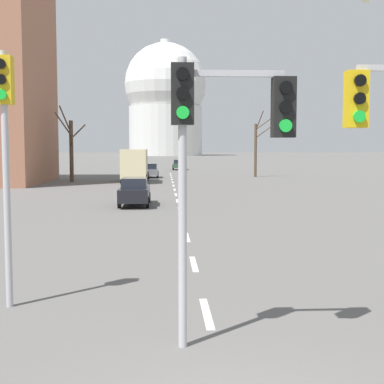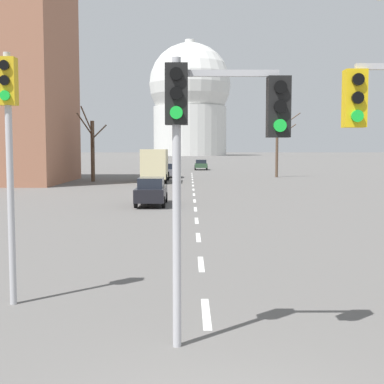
{
  "view_description": "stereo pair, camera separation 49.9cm",
  "coord_description": "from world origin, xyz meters",
  "px_view_note": "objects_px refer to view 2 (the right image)",
  "views": [
    {
      "loc": [
        -0.83,
        -5.39,
        3.26
      ],
      "look_at": [
        -0.28,
        5.11,
        2.39
      ],
      "focal_mm": 50.0,
      "sensor_mm": 36.0,
      "label": 1
    },
    {
      "loc": [
        -0.33,
        -5.41,
        3.26
      ],
      "look_at": [
        -0.28,
        5.11,
        2.39
      ],
      "focal_mm": 50.0,
      "sensor_mm": 36.0,
      "label": 2
    }
  ],
  "objects_px": {
    "sedan_mid_centre": "(201,164)",
    "traffic_signal_centre_tall": "(213,130)",
    "traffic_signal_near_left": "(9,131)",
    "sedan_near_right": "(151,191)",
    "delivery_truck": "(155,164)",
    "sedan_near_left": "(170,170)"
  },
  "relations": [
    {
      "from": "traffic_signal_centre_tall",
      "to": "delivery_truck",
      "type": "bearing_deg",
      "value": 94.88
    },
    {
      "from": "traffic_signal_centre_tall",
      "to": "sedan_mid_centre",
      "type": "xyz_separation_m",
      "value": [
        1.38,
        71.48,
        -2.74
      ]
    },
    {
      "from": "sedan_mid_centre",
      "to": "delivery_truck",
      "type": "relative_size",
      "value": 0.59
    },
    {
      "from": "traffic_signal_near_left",
      "to": "sedan_near_left",
      "type": "relative_size",
      "value": 1.31
    },
    {
      "from": "traffic_signal_centre_tall",
      "to": "sedan_mid_centre",
      "type": "relative_size",
      "value": 1.11
    },
    {
      "from": "traffic_signal_centre_tall",
      "to": "sedan_mid_centre",
      "type": "bearing_deg",
      "value": 88.89
    },
    {
      "from": "traffic_signal_centre_tall",
      "to": "sedan_near_right",
      "type": "relative_size",
      "value": 1.03
    },
    {
      "from": "traffic_signal_near_left",
      "to": "sedan_near_right",
      "type": "xyz_separation_m",
      "value": [
        1.52,
        19.39,
        -2.8
      ]
    },
    {
      "from": "traffic_signal_centre_tall",
      "to": "delivery_truck",
      "type": "relative_size",
      "value": 0.65
    },
    {
      "from": "sedan_mid_centre",
      "to": "delivery_truck",
      "type": "distance_m",
      "value": 29.39
    },
    {
      "from": "sedan_near_left",
      "to": "delivery_truck",
      "type": "relative_size",
      "value": 0.55
    },
    {
      "from": "traffic_signal_centre_tall",
      "to": "sedan_near_left",
      "type": "relative_size",
      "value": 1.19
    },
    {
      "from": "sedan_mid_centre",
      "to": "traffic_signal_centre_tall",
      "type": "bearing_deg",
      "value": -91.11
    },
    {
      "from": "traffic_signal_near_left",
      "to": "delivery_truck",
      "type": "height_order",
      "value": "traffic_signal_near_left"
    },
    {
      "from": "traffic_signal_near_left",
      "to": "traffic_signal_centre_tall",
      "type": "height_order",
      "value": "traffic_signal_near_left"
    },
    {
      "from": "traffic_signal_centre_tall",
      "to": "sedan_near_left",
      "type": "bearing_deg",
      "value": 92.79
    },
    {
      "from": "sedan_near_right",
      "to": "traffic_signal_centre_tall",
      "type": "bearing_deg",
      "value": -83.37
    },
    {
      "from": "traffic_signal_centre_tall",
      "to": "sedan_near_left",
      "type": "xyz_separation_m",
      "value": [
        -2.46,
        50.42,
        -2.74
      ]
    },
    {
      "from": "traffic_signal_near_left",
      "to": "traffic_signal_centre_tall",
      "type": "bearing_deg",
      "value": -30.75
    },
    {
      "from": "sedan_near_left",
      "to": "traffic_signal_near_left",
      "type": "bearing_deg",
      "value": -91.9
    },
    {
      "from": "traffic_signal_near_left",
      "to": "sedan_near_right",
      "type": "relative_size",
      "value": 1.13
    },
    {
      "from": "sedan_mid_centre",
      "to": "sedan_near_right",
      "type": "bearing_deg",
      "value": -94.51
    }
  ]
}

